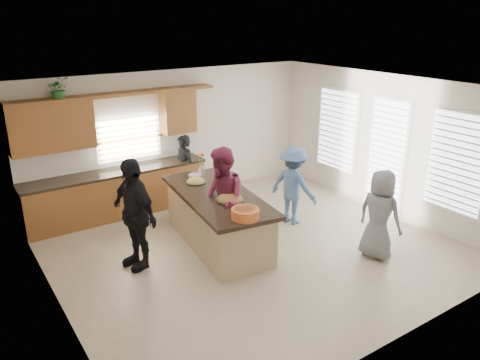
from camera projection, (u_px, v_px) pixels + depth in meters
floor at (253, 248)px, 8.22m from camera, size 6.50×6.50×0.00m
room_shell at (254, 143)px, 7.58m from camera, size 6.52×6.02×2.81m
back_cabinetry at (114, 172)px, 9.28m from camera, size 4.08×0.66×2.46m
right_wall_glazing at (388, 148)px, 9.35m from camera, size 0.06×4.00×2.25m
island at (217, 220)px, 8.24m from camera, size 1.50×2.83×0.95m
platter_front at (230, 199)px, 7.76m from camera, size 0.48×0.48×0.20m
platter_mid at (223, 185)px, 8.41m from camera, size 0.37×0.37×0.15m
platter_back at (196, 182)px, 8.58m from camera, size 0.37×0.37×0.15m
salad_bowl at (245, 213)px, 7.08m from camera, size 0.43×0.43×0.16m
clear_cup at (255, 211)px, 7.24m from camera, size 0.09×0.09×0.11m
plate_stack at (195, 176)px, 8.91m from camera, size 0.24×0.24×0.04m
flower_vase at (201, 163)px, 8.92m from camera, size 0.14×0.14×0.44m
potted_plant at (59, 89)px, 8.34m from camera, size 0.43×0.38×0.44m
woman_left_back at (184, 169)px, 10.02m from camera, size 0.44×0.59×1.48m
woman_left_mid at (222, 201)px, 7.85m from camera, size 0.94×1.06×1.83m
woman_left_front at (134, 214)px, 7.36m from camera, size 0.65×1.14×1.83m
woman_right_back at (293, 185)px, 8.98m from camera, size 0.83×1.11×1.54m
woman_right_front at (380, 215)px, 7.68m from camera, size 0.62×0.83×1.54m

